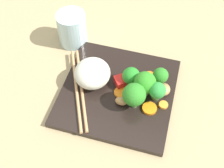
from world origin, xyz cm
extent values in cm
cube|color=tan|center=(0.00, 0.00, -1.00)|extent=(110.00, 110.00, 2.00)
cube|color=black|center=(0.00, 0.00, 0.67)|extent=(26.46, 26.46, 1.35)
ellipsoid|color=white|center=(0.61, 6.30, 4.23)|extent=(8.70, 8.53, 5.76)
cylinder|color=#579948|center=(2.57, -2.38, 2.33)|extent=(1.72, 1.65, 2.02)
sphere|color=#288828|center=(2.56, -2.21, 4.44)|extent=(3.98, 3.98, 3.98)
cylinder|color=#5F924C|center=(0.62, -8.67, 2.67)|extent=(2.90, 2.81, 2.92)
sphere|color=green|center=(0.38, -8.71, 5.30)|extent=(3.64, 3.64, 3.64)
cylinder|color=#5A9145|center=(1.00, -5.91, 2.39)|extent=(2.31, 2.08, 2.32)
sphere|color=#319025|center=(1.06, -5.71, 5.38)|extent=(4.88, 4.88, 4.88)
cylinder|color=#579049|center=(-2.77, -4.60, 2.69)|extent=(1.34, 1.48, 2.75)
sphere|color=#2F8827|center=(-2.71, -4.39, 5.41)|extent=(5.01, 5.01, 5.01)
cylinder|color=#7AB24F|center=(4.79, -8.54, 2.28)|extent=(1.81, 1.87, 1.94)
sphere|color=#2C8226|center=(4.78, -8.35, 4.47)|extent=(3.55, 3.55, 3.55)
cylinder|color=orange|center=(3.24, -5.99, 1.70)|extent=(2.84, 2.84, 0.71)
cylinder|color=orange|center=(4.28, -3.65, 1.73)|extent=(3.12, 3.12, 0.76)
cylinder|color=orange|center=(-0.55, -0.93, 1.61)|extent=(4.32, 4.32, 0.52)
cylinder|color=#FC9D33|center=(-0.71, -10.69, 1.63)|extent=(2.70, 2.70, 0.57)
cylinder|color=orange|center=(-2.57, -8.03, 1.66)|extent=(4.42, 4.42, 0.62)
cylinder|color=orange|center=(5.76, -5.86, 1.75)|extent=(3.86, 3.86, 0.79)
cube|color=red|center=(1.71, -0.07, 2.40)|extent=(3.67, 3.61, 2.09)
cube|color=red|center=(-0.28, -3.90, 1.96)|extent=(3.68, 3.79, 1.22)
ellipsoid|color=#B0824F|center=(2.87, -9.87, 2.33)|extent=(3.44, 2.98, 1.96)
ellipsoid|color=tan|center=(-3.12, -1.77, 2.21)|extent=(1.99, 2.76, 1.73)
cylinder|color=tan|center=(-2.79, 9.03, 1.69)|extent=(20.39, 11.30, 0.68)
cylinder|color=tan|center=(-2.24, 8.00, 1.69)|extent=(20.39, 11.30, 0.68)
cylinder|color=silver|center=(12.17, 16.19, 4.44)|extent=(7.26, 7.26, 8.88)
camera|label=1|loc=(-36.55, -11.07, 55.71)|focal=46.91mm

